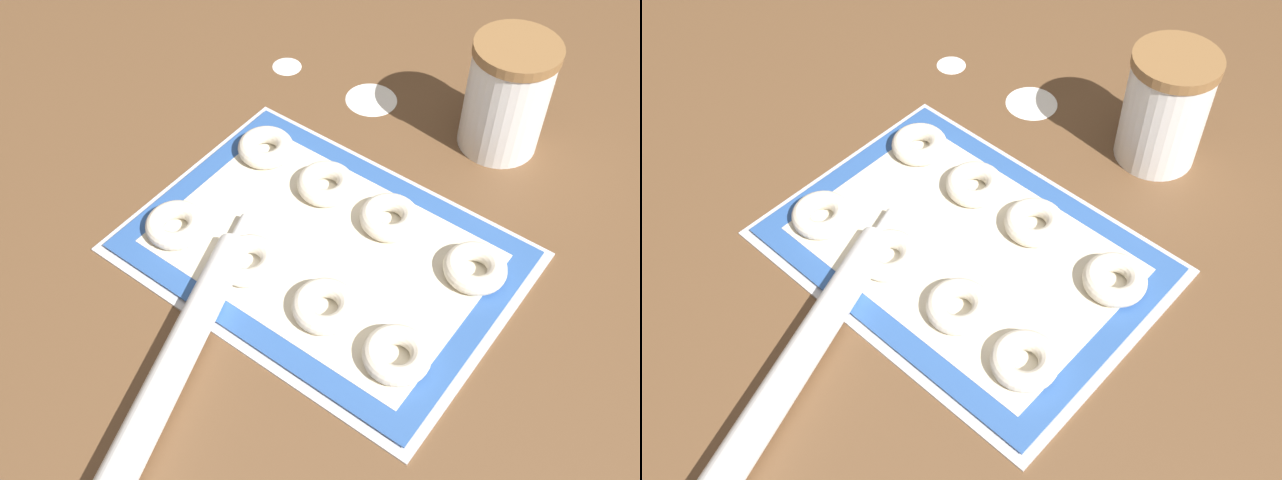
% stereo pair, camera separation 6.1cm
% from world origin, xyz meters
% --- Properties ---
extents(ground_plane, '(2.80, 2.80, 0.00)m').
position_xyz_m(ground_plane, '(0.00, 0.00, 0.00)').
color(ground_plane, brown).
extents(baking_tray, '(0.52, 0.38, 0.01)m').
position_xyz_m(baking_tray, '(-0.00, 0.00, 0.00)').
color(baking_tray, silver).
rests_on(baking_tray, ground_plane).
extents(baking_mat, '(0.50, 0.36, 0.00)m').
position_xyz_m(baking_mat, '(-0.00, 0.00, 0.01)').
color(baking_mat, '#2D569E').
rests_on(baking_mat, baking_tray).
extents(bagel_front_far_left, '(0.09, 0.09, 0.03)m').
position_xyz_m(bagel_front_far_left, '(-0.18, -0.10, 0.02)').
color(bagel_front_far_left, silver).
rests_on(bagel_front_far_left, baking_mat).
extents(bagel_front_mid_left, '(0.09, 0.09, 0.03)m').
position_xyz_m(bagel_front_mid_left, '(-0.06, -0.09, 0.02)').
color(bagel_front_mid_left, silver).
rests_on(bagel_front_mid_left, baking_mat).
extents(bagel_front_mid_right, '(0.09, 0.09, 0.03)m').
position_xyz_m(bagel_front_mid_right, '(0.07, -0.08, 0.02)').
color(bagel_front_mid_right, silver).
rests_on(bagel_front_mid_right, baking_mat).
extents(bagel_front_far_right, '(0.09, 0.09, 0.03)m').
position_xyz_m(bagel_front_far_right, '(0.18, -0.09, 0.02)').
color(bagel_front_far_right, silver).
rests_on(bagel_front_far_right, baking_mat).
extents(bagel_back_far_left, '(0.09, 0.09, 0.03)m').
position_xyz_m(bagel_back_far_left, '(-0.18, 0.10, 0.02)').
color(bagel_back_far_left, silver).
rests_on(bagel_back_far_left, baking_mat).
extents(bagel_back_mid_left, '(0.09, 0.09, 0.03)m').
position_xyz_m(bagel_back_mid_left, '(-0.06, 0.09, 0.02)').
color(bagel_back_mid_left, silver).
rests_on(bagel_back_mid_left, baking_mat).
extents(bagel_back_mid_right, '(0.09, 0.09, 0.03)m').
position_xyz_m(bagel_back_mid_right, '(0.05, 0.09, 0.02)').
color(bagel_back_mid_right, silver).
rests_on(bagel_back_mid_right, baking_mat).
extents(bagel_back_far_right, '(0.09, 0.09, 0.03)m').
position_xyz_m(bagel_back_far_right, '(0.19, 0.09, 0.02)').
color(bagel_back_far_right, silver).
rests_on(bagel_back_far_right, baking_mat).
extents(flour_canister, '(0.13, 0.13, 0.18)m').
position_xyz_m(flour_canister, '(0.08, 0.35, 0.09)').
color(flour_canister, white).
rests_on(flour_canister, ground_plane).
extents(rolling_pin, '(0.18, 0.48, 0.04)m').
position_xyz_m(rolling_pin, '(-0.03, -0.26, 0.02)').
color(rolling_pin, silver).
rests_on(rolling_pin, ground_plane).
extents(flour_patch_near, '(0.05, 0.05, 0.00)m').
position_xyz_m(flour_patch_near, '(-0.30, 0.30, 0.00)').
color(flour_patch_near, white).
rests_on(flour_patch_near, ground_plane).
extents(flour_patch_far, '(0.09, 0.09, 0.00)m').
position_xyz_m(flour_patch_far, '(-0.13, 0.31, 0.00)').
color(flour_patch_far, white).
rests_on(flour_patch_far, ground_plane).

